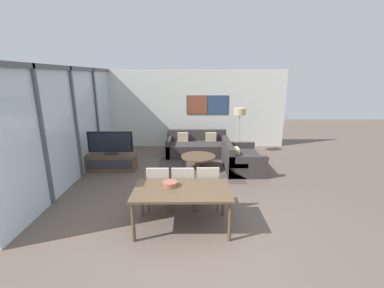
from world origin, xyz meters
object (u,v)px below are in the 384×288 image
at_px(dining_chair_left, 159,185).
at_px(dining_table, 182,193).
at_px(tv_console, 112,162).
at_px(fruit_bowl, 170,184).
at_px(coffee_table, 198,159).
at_px(television, 110,143).
at_px(sofa_side, 239,160).
at_px(sofa_main, 197,147).
at_px(dining_chair_right, 207,185).
at_px(floor_lamp, 240,114).
at_px(dining_chair_centre, 183,185).

bearing_deg(dining_chair_left, dining_table, -53.24).
distance_m(tv_console, dining_table, 3.53).
bearing_deg(fruit_bowl, coffee_table, 78.20).
distance_m(television, dining_chair_left, 2.73).
relative_size(tv_console, dining_chair_left, 1.46).
xyz_separation_m(tv_console, sofa_side, (3.59, 0.06, 0.03)).
height_order(sofa_main, dining_chair_right, dining_chair_right).
relative_size(sofa_side, floor_lamp, 1.00).
relative_size(television, dining_chair_centre, 1.35).
bearing_deg(fruit_bowl, dining_chair_left, 117.81).
relative_size(coffee_table, dining_chair_right, 1.06).
xyz_separation_m(dining_chair_left, fruit_bowl, (0.26, -0.50, 0.25)).
distance_m(coffee_table, dining_chair_centre, 2.32).
bearing_deg(dining_table, television, 125.85).
height_order(sofa_main, fruit_bowl, fruit_bowl).
bearing_deg(floor_lamp, sofa_main, -176.22).
height_order(coffee_table, dining_table, dining_table).
relative_size(dining_chair_left, dining_chair_right, 1.00).
height_order(sofa_main, dining_chair_centre, dining_chair_centre).
distance_m(sofa_side, fruit_bowl, 3.31).
bearing_deg(dining_chair_centre, dining_table, -90.00).
bearing_deg(dining_chair_right, tv_console, 139.05).
distance_m(television, floor_lamp, 4.18).
distance_m(tv_console, sofa_main, 2.83).
distance_m(tv_console, floor_lamp, 4.29).
relative_size(dining_table, dining_chair_centre, 1.80).
height_order(coffee_table, floor_lamp, floor_lamp).
bearing_deg(sofa_side, dining_chair_right, 154.68).
bearing_deg(dining_table, fruit_bowl, 147.67).
relative_size(coffee_table, dining_chair_centre, 1.06).
height_order(dining_table, dining_chair_right, dining_chair_right).
xyz_separation_m(coffee_table, dining_table, (-0.37, -2.91, 0.36)).
height_order(television, coffee_table, television).
height_order(sofa_side, dining_table, sofa_side).
bearing_deg(dining_chair_right, dining_chair_left, -178.87).
relative_size(sofa_main, dining_chair_left, 2.20).
bearing_deg(dining_chair_left, sofa_main, 77.05).
bearing_deg(dining_chair_centre, sofa_main, 84.19).
xyz_separation_m(coffee_table, dining_chair_centre, (-0.37, -2.28, 0.22)).
bearing_deg(tv_console, dining_chair_left, -54.40).
xyz_separation_m(sofa_side, dining_chair_left, (-2.01, -2.27, 0.25)).
bearing_deg(television, sofa_side, 0.98).
height_order(dining_table, dining_chair_centre, dining_chair_centre).
distance_m(tv_console, sofa_side, 3.59).
bearing_deg(coffee_table, fruit_bowl, -101.80).
bearing_deg(dining_chair_right, sofa_side, 64.68).
xyz_separation_m(television, sofa_main, (2.43, 1.47, -0.53)).
bearing_deg(dining_table, dining_chair_right, 54.04).
bearing_deg(dining_table, dining_chair_left, 126.76).
height_order(sofa_side, dining_chair_centre, dining_chair_centre).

